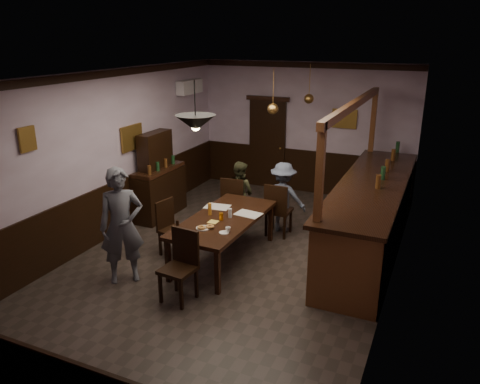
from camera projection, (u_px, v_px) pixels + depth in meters
The scene contains 31 objects.
room at pixel (231, 174), 7.31m from camera, with size 5.01×8.01×3.01m.
dining_table at pixel (224, 221), 7.61m from camera, with size 1.04×2.22×0.75m.
chair_far_left at pixel (234, 200), 8.91m from camera, with size 0.50×0.50×1.02m.
chair_far_right at pixel (277, 208), 8.55m from camera, with size 0.44×0.44×1.02m.
chair_near at pixel (181, 262), 6.52m from camera, with size 0.48×0.48×1.02m.
chair_side at pixel (170, 225), 7.88m from camera, with size 0.48×0.48×0.94m.
person_standing at pixel (122, 226), 6.90m from camera, with size 0.65×0.42×1.77m, color #545560.
person_seated_left at pixel (240, 193), 9.13m from camera, with size 0.61×0.48×1.26m, color #434429.
person_seated_right at pixel (283, 197), 8.76m from camera, with size 0.86×0.50×1.34m, color slate.
newspaper_left at pixel (217, 207), 8.04m from camera, with size 0.42×0.30×0.01m, color silver.
newspaper_right at pixel (248, 214), 7.71m from camera, with size 0.42×0.30×0.01m, color silver.
napkin at pixel (213, 222), 7.40m from camera, with size 0.15×0.15×0.00m, color #E7CB55.
saucer at pixel (224, 233), 6.99m from camera, with size 0.15×0.15×0.01m, color white.
coffee_cup at pixel (228, 229), 6.99m from camera, with size 0.08×0.08×0.07m, color white.
pastry_plate at pixel (203, 228), 7.14m from camera, with size 0.22×0.22×0.01m, color white.
pastry_ring_a at pixel (201, 227), 7.10m from camera, with size 0.13×0.13×0.04m, color #C68C47.
pastry_ring_b at pixel (210, 226), 7.14m from camera, with size 0.13×0.13×0.04m, color #C68C47.
soda_can at pixel (221, 216), 7.46m from camera, with size 0.07×0.07×0.12m, color orange.
beer_glass at pixel (210, 209), 7.66m from camera, with size 0.06×0.06×0.20m, color #BF721E.
water_glass at pixel (230, 213), 7.56m from camera, with size 0.06×0.06×0.15m, color silver.
pepper_mill at pixel (178, 225), 7.12m from camera, with size 0.04×0.04×0.14m, color black.
sideboard at pixel (159, 183), 9.49m from camera, with size 0.47×1.32×1.74m.
bar_counter at pixel (371, 214), 8.01m from camera, with size 1.06×4.56×2.55m.
door_back at pixel (267, 145), 11.21m from camera, with size 0.90×0.06×2.10m, color black.
ac_unit at pixel (190, 87), 10.43m from camera, with size 0.20×0.85×0.30m.
picture_left_small at pixel (27, 139), 6.67m from camera, with size 0.04×0.28×0.36m.
picture_left_large at pixel (132, 138), 8.88m from camera, with size 0.04×0.62×0.48m.
picture_back at pixel (344, 119), 10.28m from camera, with size 0.55×0.04×0.42m.
pendant_iron at pixel (196, 123), 6.36m from camera, with size 0.56×0.56×0.69m.
pendant_brass_mid at pixel (273, 109), 8.36m from camera, with size 0.20×0.20×0.81m.
pendant_brass_far at pixel (309, 99), 9.67m from camera, with size 0.20×0.20×0.81m.
Camera 1 is at (2.99, -6.34, 3.58)m, focal length 35.00 mm.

